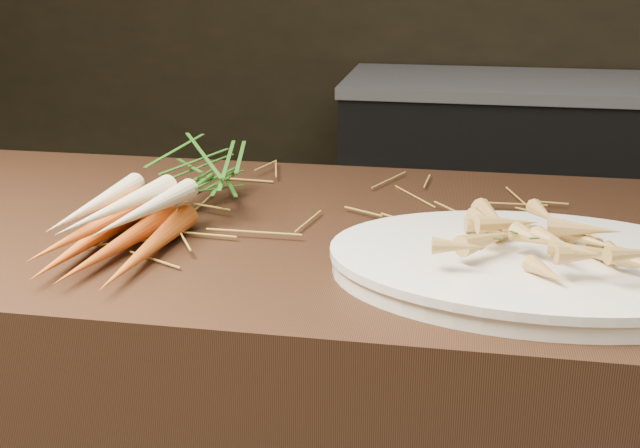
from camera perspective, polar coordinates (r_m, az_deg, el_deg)
The scene contains 5 objects.
back_counter at distance 3.13m, azimuth 18.64°, elevation 1.99°, with size 1.82×0.62×0.84m.
straw_bedding at distance 1.17m, azimuth 18.57°, elevation -0.85°, with size 1.40×0.60×0.02m, color olive, non-canonical shape.
root_veg_bunch at distance 1.20m, azimuth -10.62°, elevation 2.15°, with size 0.20×0.51×0.09m.
serving_platter at distance 1.02m, azimuth 15.13°, elevation -3.15°, with size 0.50×0.34×0.03m, color white, non-canonical shape.
roasted_veg_heap at distance 1.00m, azimuth 15.33°, elevation -0.95°, with size 0.25×0.18×0.06m, color #AC7430, non-canonical shape.
Camera 1 is at (-0.18, -0.79, 1.29)m, focal length 45.00 mm.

